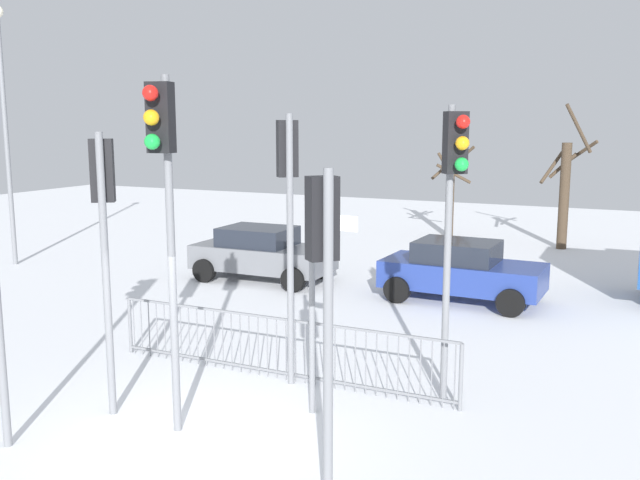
{
  "coord_description": "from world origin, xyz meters",
  "views": [
    {
      "loc": [
        5.41,
        -7.21,
        4.27
      ],
      "look_at": [
        0.67,
        2.87,
        2.38
      ],
      "focal_mm": 38.82,
      "sensor_mm": 36.0,
      "label": 1
    }
  ],
  "objects_px": {
    "traffic_light_rear_right": "(453,188)",
    "car_blue_near": "(461,270)",
    "traffic_light_foreground_left": "(104,209)",
    "bare_tree_left": "(565,189)",
    "direction_sign_post": "(315,295)",
    "car_grey_mid": "(262,253)",
    "traffic_light_rear_left": "(288,188)",
    "street_lamp": "(4,112)",
    "traffic_light_foreground_right": "(323,262)",
    "bare_tree_right": "(450,184)",
    "traffic_light_mid_right": "(164,177)"
  },
  "relations": [
    {
      "from": "traffic_light_rear_right",
      "to": "car_blue_near",
      "type": "height_order",
      "value": "traffic_light_rear_right"
    },
    {
      "from": "bare_tree_left",
      "to": "traffic_light_rear_right",
      "type": "bearing_deg",
      "value": -90.41
    },
    {
      "from": "traffic_light_foreground_left",
      "to": "traffic_light_rear_left",
      "type": "height_order",
      "value": "traffic_light_rear_left"
    },
    {
      "from": "traffic_light_foreground_right",
      "to": "street_lamp",
      "type": "height_order",
      "value": "street_lamp"
    },
    {
      "from": "direction_sign_post",
      "to": "car_grey_mid",
      "type": "xyz_separation_m",
      "value": [
        -5.18,
        7.4,
        -1.05
      ]
    },
    {
      "from": "car_grey_mid",
      "to": "street_lamp",
      "type": "distance_m",
      "value": 8.93
    },
    {
      "from": "traffic_light_rear_left",
      "to": "direction_sign_post",
      "type": "xyz_separation_m",
      "value": [
        0.98,
        -1.03,
        -1.42
      ]
    },
    {
      "from": "car_grey_mid",
      "to": "bare_tree_left",
      "type": "xyz_separation_m",
      "value": [
        6.93,
        8.64,
        1.3
      ]
    },
    {
      "from": "car_blue_near",
      "to": "street_lamp",
      "type": "xyz_separation_m",
      "value": [
        -13.46,
        -1.4,
        3.84
      ]
    },
    {
      "from": "traffic_light_mid_right",
      "to": "direction_sign_post",
      "type": "xyz_separation_m",
      "value": [
        1.49,
        1.48,
        -1.76
      ]
    },
    {
      "from": "traffic_light_rear_right",
      "to": "street_lamp",
      "type": "relative_size",
      "value": 0.59
    },
    {
      "from": "traffic_light_rear_left",
      "to": "direction_sign_post",
      "type": "height_order",
      "value": "traffic_light_rear_left"
    },
    {
      "from": "traffic_light_foreground_left",
      "to": "bare_tree_left",
      "type": "relative_size",
      "value": 0.85
    },
    {
      "from": "car_grey_mid",
      "to": "car_blue_near",
      "type": "distance_m",
      "value": 5.51
    },
    {
      "from": "traffic_light_foreground_left",
      "to": "car_grey_mid",
      "type": "relative_size",
      "value": 1.08
    },
    {
      "from": "car_blue_near",
      "to": "bare_tree_left",
      "type": "xyz_separation_m",
      "value": [
        1.43,
        8.56,
        1.3
      ]
    },
    {
      "from": "street_lamp",
      "to": "car_grey_mid",
      "type": "bearing_deg",
      "value": 9.46
    },
    {
      "from": "traffic_light_foreground_right",
      "to": "bare_tree_right",
      "type": "xyz_separation_m",
      "value": [
        -3.57,
        19.1,
        -0.77
      ]
    },
    {
      "from": "car_blue_near",
      "to": "car_grey_mid",
      "type": "bearing_deg",
      "value": -177.3
    },
    {
      "from": "traffic_light_foreground_right",
      "to": "car_blue_near",
      "type": "relative_size",
      "value": 0.99
    },
    {
      "from": "direction_sign_post",
      "to": "car_grey_mid",
      "type": "bearing_deg",
      "value": 131.99
    },
    {
      "from": "street_lamp",
      "to": "bare_tree_right",
      "type": "bearing_deg",
      "value": 45.41
    },
    {
      "from": "traffic_light_rear_right",
      "to": "street_lamp",
      "type": "height_order",
      "value": "street_lamp"
    },
    {
      "from": "bare_tree_left",
      "to": "bare_tree_right",
      "type": "distance_m",
      "value": 4.29
    },
    {
      "from": "traffic_light_foreground_right",
      "to": "car_blue_near",
      "type": "distance_m",
      "value": 9.9
    },
    {
      "from": "traffic_light_foreground_right",
      "to": "car_grey_mid",
      "type": "xyz_separation_m",
      "value": [
        -6.31,
        9.58,
        -2.03
      ]
    },
    {
      "from": "direction_sign_post",
      "to": "traffic_light_rear_left",
      "type": "bearing_deg",
      "value": 140.66
    },
    {
      "from": "street_lamp",
      "to": "bare_tree_left",
      "type": "distance_m",
      "value": 18.09
    },
    {
      "from": "traffic_light_foreground_right",
      "to": "bare_tree_left",
      "type": "xyz_separation_m",
      "value": [
        0.62,
        18.22,
        -0.73
      ]
    },
    {
      "from": "traffic_light_rear_left",
      "to": "car_grey_mid",
      "type": "height_order",
      "value": "traffic_light_rear_left"
    },
    {
      "from": "direction_sign_post",
      "to": "car_grey_mid",
      "type": "height_order",
      "value": "direction_sign_post"
    },
    {
      "from": "traffic_light_rear_left",
      "to": "direction_sign_post",
      "type": "distance_m",
      "value": 2.01
    },
    {
      "from": "traffic_light_rear_right",
      "to": "car_blue_near",
      "type": "bearing_deg",
      "value": -115.3
    },
    {
      "from": "car_grey_mid",
      "to": "traffic_light_foreground_left",
      "type": "bearing_deg",
      "value": -75.57
    },
    {
      "from": "direction_sign_post",
      "to": "car_blue_near",
      "type": "bearing_deg",
      "value": 94.49
    },
    {
      "from": "traffic_light_foreground_right",
      "to": "direction_sign_post",
      "type": "xyz_separation_m",
      "value": [
        -1.13,
        2.18,
        -0.98
      ]
    },
    {
      "from": "car_grey_mid",
      "to": "street_lamp",
      "type": "height_order",
      "value": "street_lamp"
    },
    {
      "from": "traffic_light_mid_right",
      "to": "direction_sign_post",
      "type": "relative_size",
      "value": 1.5
    },
    {
      "from": "bare_tree_left",
      "to": "traffic_light_foreground_left",
      "type": "bearing_deg",
      "value": -104.87
    },
    {
      "from": "direction_sign_post",
      "to": "street_lamp",
      "type": "xyz_separation_m",
      "value": [
        -13.13,
        6.07,
        2.79
      ]
    },
    {
      "from": "traffic_light_rear_left",
      "to": "direction_sign_post",
      "type": "relative_size",
      "value": 1.36
    },
    {
      "from": "traffic_light_rear_right",
      "to": "bare_tree_left",
      "type": "height_order",
      "value": "bare_tree_left"
    },
    {
      "from": "car_blue_near",
      "to": "traffic_light_mid_right",
      "type": "bearing_deg",
      "value": -99.56
    },
    {
      "from": "car_grey_mid",
      "to": "street_lamp",
      "type": "relative_size",
      "value": 0.5
    },
    {
      "from": "bare_tree_left",
      "to": "street_lamp",
      "type": "bearing_deg",
      "value": -146.21
    },
    {
      "from": "bare_tree_left",
      "to": "traffic_light_foreground_right",
      "type": "bearing_deg",
      "value": -91.96
    },
    {
      "from": "traffic_light_foreground_right",
      "to": "direction_sign_post",
      "type": "height_order",
      "value": "traffic_light_foreground_right"
    },
    {
      "from": "bare_tree_right",
      "to": "traffic_light_rear_right",
      "type": "bearing_deg",
      "value": -75.36
    },
    {
      "from": "traffic_light_foreground_right",
      "to": "bare_tree_right",
      "type": "distance_m",
      "value": 19.45
    },
    {
      "from": "traffic_light_rear_left",
      "to": "traffic_light_mid_right",
      "type": "relative_size",
      "value": 0.9
    }
  ]
}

